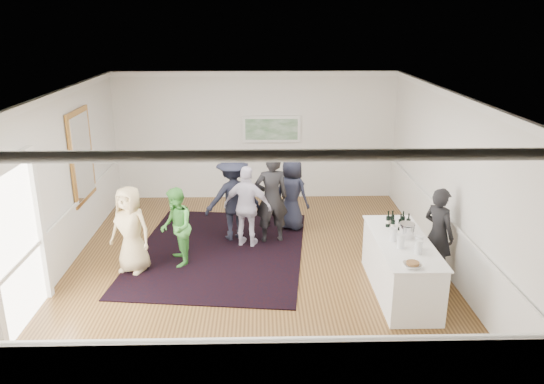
{
  "coord_description": "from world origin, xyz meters",
  "views": [
    {
      "loc": [
        0.09,
        -9.04,
        4.43
      ],
      "look_at": [
        0.32,
        0.2,
        1.37
      ],
      "focal_mm": 35.0,
      "sensor_mm": 36.0,
      "label": 1
    }
  ],
  "objects_px": {
    "bartender": "(438,234)",
    "guest_green": "(176,227)",
    "guest_dark_a": "(233,198)",
    "guest_dark_b": "(271,198)",
    "guest_navy": "(292,194)",
    "nut_bowl": "(413,264)",
    "serving_table": "(400,266)",
    "ice_bucket": "(407,231)",
    "guest_lilac": "(247,207)",
    "guest_tan": "(131,230)"
  },
  "relations": [
    {
      "from": "serving_table",
      "to": "guest_lilac",
      "type": "distance_m",
      "value": 3.28
    },
    {
      "from": "serving_table",
      "to": "guest_green",
      "type": "bearing_deg",
      "value": 163.45
    },
    {
      "from": "guest_tan",
      "to": "guest_navy",
      "type": "xyz_separation_m",
      "value": [
        3.01,
        1.98,
        -0.01
      ]
    },
    {
      "from": "guest_dark_a",
      "to": "bartender",
      "type": "bearing_deg",
      "value": 133.71
    },
    {
      "from": "guest_dark_a",
      "to": "guest_dark_b",
      "type": "height_order",
      "value": "guest_dark_b"
    },
    {
      "from": "guest_tan",
      "to": "guest_green",
      "type": "height_order",
      "value": "guest_tan"
    },
    {
      "from": "serving_table",
      "to": "guest_lilac",
      "type": "relative_size",
      "value": 1.4
    },
    {
      "from": "nut_bowl",
      "to": "guest_dark_b",
      "type": "bearing_deg",
      "value": 122.29
    },
    {
      "from": "serving_table",
      "to": "nut_bowl",
      "type": "bearing_deg",
      "value": -96.33
    },
    {
      "from": "bartender",
      "to": "guest_dark_b",
      "type": "distance_m",
      "value": 3.34
    },
    {
      "from": "ice_bucket",
      "to": "guest_navy",
      "type": "bearing_deg",
      "value": 122.35
    },
    {
      "from": "guest_tan",
      "to": "guest_dark_a",
      "type": "xyz_separation_m",
      "value": [
        1.77,
        1.45,
        0.09
      ]
    },
    {
      "from": "guest_navy",
      "to": "ice_bucket",
      "type": "xyz_separation_m",
      "value": [
        1.75,
        -2.76,
        0.26
      ]
    },
    {
      "from": "guest_dark_a",
      "to": "guest_navy",
      "type": "xyz_separation_m",
      "value": [
        1.24,
        0.53,
        -0.1
      ]
    },
    {
      "from": "guest_dark_b",
      "to": "nut_bowl",
      "type": "bearing_deg",
      "value": 111.49
    },
    {
      "from": "guest_green",
      "to": "ice_bucket",
      "type": "bearing_deg",
      "value": 62.32
    },
    {
      "from": "nut_bowl",
      "to": "guest_navy",
      "type": "bearing_deg",
      "value": 111.83
    },
    {
      "from": "bartender",
      "to": "guest_green",
      "type": "distance_m",
      "value": 4.7
    },
    {
      "from": "guest_dark_a",
      "to": "guest_navy",
      "type": "height_order",
      "value": "guest_dark_a"
    },
    {
      "from": "bartender",
      "to": "guest_lilac",
      "type": "height_order",
      "value": "bartender"
    },
    {
      "from": "guest_lilac",
      "to": "guest_dark_b",
      "type": "relative_size",
      "value": 0.88
    },
    {
      "from": "bartender",
      "to": "guest_dark_a",
      "type": "height_order",
      "value": "guest_dark_a"
    },
    {
      "from": "guest_navy",
      "to": "serving_table",
      "type": "bearing_deg",
      "value": 156.22
    },
    {
      "from": "guest_lilac",
      "to": "guest_dark_a",
      "type": "xyz_separation_m",
      "value": [
        -0.3,
        0.37,
        0.07
      ]
    },
    {
      "from": "guest_lilac",
      "to": "guest_navy",
      "type": "distance_m",
      "value": 1.3
    },
    {
      "from": "guest_tan",
      "to": "guest_green",
      "type": "distance_m",
      "value": 0.82
    },
    {
      "from": "serving_table",
      "to": "ice_bucket",
      "type": "xyz_separation_m",
      "value": [
        0.09,
        0.13,
        0.58
      ]
    },
    {
      "from": "nut_bowl",
      "to": "bartender",
      "type": "bearing_deg",
      "value": 59.33
    },
    {
      "from": "guest_tan",
      "to": "guest_green",
      "type": "bearing_deg",
      "value": 38.87
    },
    {
      "from": "guest_dark_a",
      "to": "ice_bucket",
      "type": "relative_size",
      "value": 6.95
    },
    {
      "from": "guest_navy",
      "to": "nut_bowl",
      "type": "distance_m",
      "value": 4.16
    },
    {
      "from": "guest_green",
      "to": "guest_dark_b",
      "type": "xyz_separation_m",
      "value": [
        1.78,
        1.04,
        0.2
      ]
    },
    {
      "from": "serving_table",
      "to": "ice_bucket",
      "type": "height_order",
      "value": "ice_bucket"
    },
    {
      "from": "serving_table",
      "to": "nut_bowl",
      "type": "height_order",
      "value": "nut_bowl"
    },
    {
      "from": "guest_tan",
      "to": "guest_dark_b",
      "type": "xyz_separation_m",
      "value": [
        2.56,
        1.29,
        0.14
      ]
    },
    {
      "from": "serving_table",
      "to": "guest_dark_b",
      "type": "bearing_deg",
      "value": 133.83
    },
    {
      "from": "serving_table",
      "to": "guest_dark_b",
      "type": "distance_m",
      "value": 3.08
    },
    {
      "from": "guest_dark_a",
      "to": "guest_lilac",
      "type": "bearing_deg",
      "value": 109.71
    },
    {
      "from": "bartender",
      "to": "nut_bowl",
      "type": "height_order",
      "value": "bartender"
    },
    {
      "from": "bartender",
      "to": "guest_dark_b",
      "type": "relative_size",
      "value": 0.89
    },
    {
      "from": "guest_green",
      "to": "guest_navy",
      "type": "bearing_deg",
      "value": 114.51
    },
    {
      "from": "guest_green",
      "to": "guest_dark_b",
      "type": "height_order",
      "value": "guest_dark_b"
    },
    {
      "from": "guest_green",
      "to": "guest_lilac",
      "type": "xyz_separation_m",
      "value": [
        1.3,
        0.83,
        0.09
      ]
    },
    {
      "from": "guest_tan",
      "to": "guest_navy",
      "type": "distance_m",
      "value": 3.6
    },
    {
      "from": "serving_table",
      "to": "nut_bowl",
      "type": "relative_size",
      "value": 8.39
    },
    {
      "from": "ice_bucket",
      "to": "nut_bowl",
      "type": "distance_m",
      "value": 1.12
    },
    {
      "from": "guest_dark_a",
      "to": "guest_dark_b",
      "type": "relative_size",
      "value": 0.96
    },
    {
      "from": "guest_lilac",
      "to": "ice_bucket",
      "type": "xyz_separation_m",
      "value": [
        2.68,
        -1.85,
        0.22
      ]
    },
    {
      "from": "guest_tan",
      "to": "guest_dark_b",
      "type": "distance_m",
      "value": 2.87
    },
    {
      "from": "serving_table",
      "to": "ice_bucket",
      "type": "relative_size",
      "value": 8.97
    }
  ]
}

